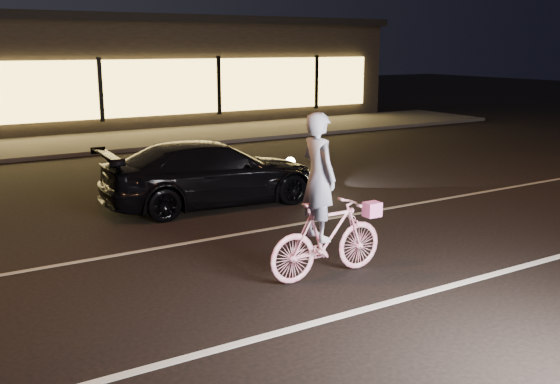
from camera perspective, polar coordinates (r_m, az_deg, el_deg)
ground at (r=9.62m, az=9.02°, el=-5.61°), size 90.00×90.00×0.00m
lane_stripe_near at (r=8.61m, az=15.52°, el=-8.22°), size 60.00×0.12×0.01m
lane_stripe_far at (r=11.14m, az=2.39°, el=-2.80°), size 60.00×0.10×0.01m
sidewalk at (r=21.00m, az=-14.49°, el=4.55°), size 30.00×4.00×0.12m
storefront at (r=26.57m, az=-18.60°, el=10.56°), size 25.40×8.42×4.20m
cyclist at (r=8.38m, az=4.12°, el=-2.59°), size 1.79×0.62×2.26m
sedan at (r=12.34m, az=-6.18°, el=1.72°), size 4.45×2.00×1.27m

